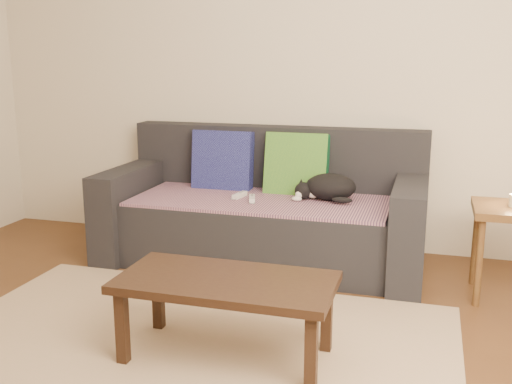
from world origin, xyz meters
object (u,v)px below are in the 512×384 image
(side_table, at_px, (512,223))
(cat, at_px, (328,187))
(wii_remote_b, at_px, (240,195))
(coffee_table, at_px, (226,289))
(sofa, at_px, (264,215))
(wii_remote_a, at_px, (252,199))

(side_table, bearing_deg, cat, 165.99)
(wii_remote_b, xyz_separation_m, side_table, (1.66, -0.17, -0.01))
(side_table, height_order, coffee_table, side_table)
(cat, xyz_separation_m, side_table, (1.09, -0.27, -0.08))
(sofa, bearing_deg, coffee_table, -81.41)
(wii_remote_a, relative_size, wii_remote_b, 1.00)
(wii_remote_a, height_order, side_table, side_table)
(sofa, relative_size, wii_remote_b, 14.00)
(cat, distance_m, wii_remote_b, 0.58)
(cat, xyz_separation_m, coffee_table, (-0.22, -1.39, -0.18))
(coffee_table, bearing_deg, cat, 81.17)
(wii_remote_a, distance_m, side_table, 1.55)
(sofa, xyz_separation_m, coffee_table, (0.21, -1.39, 0.03))
(side_table, bearing_deg, wii_remote_b, 174.06)
(side_table, xyz_separation_m, coffee_table, (-1.30, -1.12, -0.10))
(cat, relative_size, side_table, 0.82)
(wii_remote_a, height_order, coffee_table, wii_remote_a)
(sofa, distance_m, wii_remote_b, 0.23)
(sofa, xyz_separation_m, wii_remote_a, (-0.04, -0.17, 0.15))
(sofa, height_order, wii_remote_b, sofa)
(wii_remote_a, xyz_separation_m, coffee_table, (0.25, -1.22, -0.12))
(sofa, xyz_separation_m, wii_remote_b, (-0.15, -0.09, 0.15))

